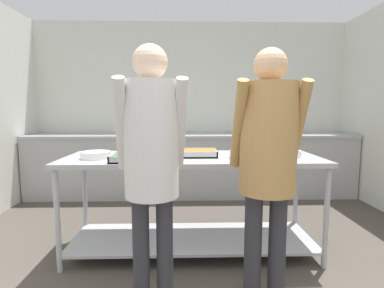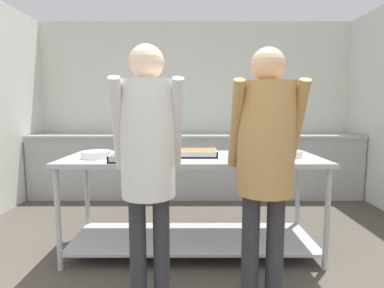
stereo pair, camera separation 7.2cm
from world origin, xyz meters
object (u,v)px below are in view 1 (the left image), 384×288
at_px(sauce_pan, 249,154).
at_px(guest_serving_right, 151,151).
at_px(serving_tray_vegetables, 196,153).
at_px(water_bottle, 259,126).
at_px(serving_tray_roast, 141,158).
at_px(guest_serving_left, 268,151).
at_px(plate_stack, 96,155).
at_px(broccoli_bowl, 289,152).

bearing_deg(sauce_pan, guest_serving_right, -137.13).
bearing_deg(serving_tray_vegetables, water_bottle, 59.76).
bearing_deg(serving_tray_roast, guest_serving_left, -31.44).
bearing_deg(guest_serving_left, water_bottle, 76.91).
bearing_deg(sauce_pan, plate_stack, 178.40).
xyz_separation_m(serving_tray_roast, sauce_pan, (0.91, 0.09, 0.02)).
relative_size(broccoli_bowl, guest_serving_right, 0.13).
distance_m(serving_tray_roast, guest_serving_right, 0.64).
height_order(serving_tray_roast, broccoli_bowl, broccoli_bowl).
distance_m(serving_tray_roast, sauce_pan, 0.92).
height_order(serving_tray_vegetables, broccoli_bowl, broccoli_bowl).
bearing_deg(guest_serving_right, broccoli_bowl, 34.85).
distance_m(serving_tray_roast, serving_tray_vegetables, 0.52).
height_order(serving_tray_roast, guest_serving_right, guest_serving_right).
bearing_deg(sauce_pan, serving_tray_roast, -174.11).
height_order(serving_tray_vegetables, guest_serving_left, guest_serving_left).
height_order(serving_tray_roast, guest_serving_left, guest_serving_left).
relative_size(broccoli_bowl, water_bottle, 0.75).
xyz_separation_m(serving_tray_vegetables, guest_serving_left, (0.43, -0.79, 0.13)).
bearing_deg(serving_tray_vegetables, guest_serving_left, -61.50).
bearing_deg(plate_stack, serving_tray_vegetables, 7.86).
bearing_deg(broccoli_bowl, plate_stack, -178.44).
height_order(sauce_pan, broccoli_bowl, broccoli_bowl).
relative_size(plate_stack, sauce_pan, 0.57).
relative_size(serving_tray_roast, sauce_pan, 1.04).
height_order(serving_tray_roast, serving_tray_vegetables, same).
xyz_separation_m(serving_tray_roast, broccoli_bowl, (1.28, 0.18, 0.01)).
xyz_separation_m(plate_stack, water_bottle, (1.89, 1.88, 0.14)).
height_order(broccoli_bowl, water_bottle, water_bottle).
distance_m(plate_stack, guest_serving_left, 1.46).
relative_size(serving_tray_vegetables, guest_serving_right, 0.22).
xyz_separation_m(broccoli_bowl, guest_serving_right, (-1.13, -0.79, 0.13)).
relative_size(serving_tray_roast, guest_serving_left, 0.28).
bearing_deg(water_bottle, serving_tray_roast, -126.47).
bearing_deg(serving_tray_vegetables, broccoli_bowl, -5.06).
xyz_separation_m(plate_stack, guest_serving_right, (0.56, -0.74, 0.14)).
xyz_separation_m(serving_tray_vegetables, broccoli_bowl, (0.82, -0.07, 0.01)).
distance_m(guest_serving_right, water_bottle, 2.94).
height_order(plate_stack, guest_serving_left, guest_serving_left).
bearing_deg(serving_tray_vegetables, plate_stack, -172.14).
height_order(plate_stack, water_bottle, water_bottle).
relative_size(plate_stack, serving_tray_roast, 0.55).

